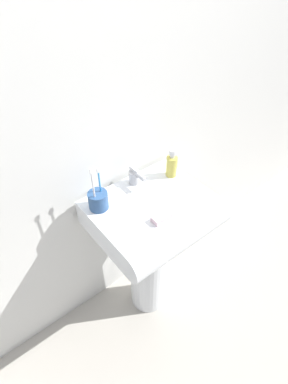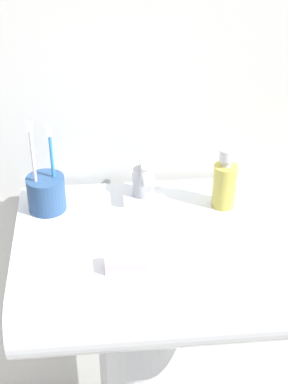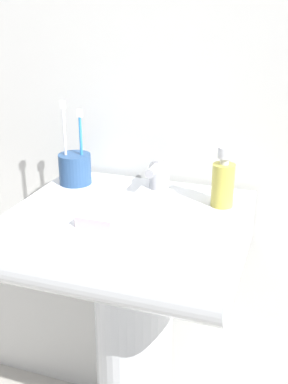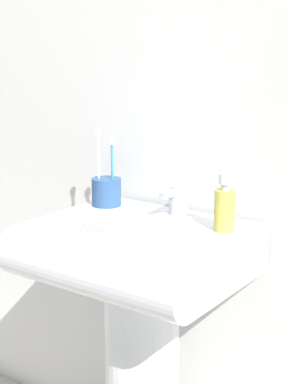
% 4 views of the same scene
% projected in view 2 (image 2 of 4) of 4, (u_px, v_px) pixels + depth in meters
% --- Properties ---
extents(wall_back, '(5.00, 0.05, 2.40)m').
position_uv_depth(wall_back, '(128.00, 12.00, 1.23)').
color(wall_back, silver).
rests_on(wall_back, ground).
extents(sink_pedestal, '(0.20, 0.20, 0.68)m').
position_uv_depth(sink_pedestal, '(140.00, 378.00, 1.49)').
color(sink_pedestal, white).
rests_on(sink_pedestal, ground).
extents(sink_basin, '(0.52, 0.45, 0.13)m').
position_uv_depth(sink_basin, '(141.00, 267.00, 1.23)').
color(sink_basin, white).
rests_on(sink_basin, sink_pedestal).
extents(faucet, '(0.05, 0.11, 0.08)m').
position_uv_depth(faucet, '(144.00, 181.00, 1.33)').
color(faucet, '#B7B7BC').
rests_on(faucet, sink_basin).
extents(toothbrush_cup, '(0.08, 0.08, 0.22)m').
position_uv_depth(toothbrush_cup, '(46.00, 192.00, 1.28)').
color(toothbrush_cup, '#2D5184').
rests_on(toothbrush_cup, sink_basin).
extents(soap_bottle, '(0.05, 0.05, 0.14)m').
position_uv_depth(soap_bottle, '(225.00, 183.00, 1.29)').
color(soap_bottle, gold).
rests_on(soap_bottle, sink_basin).
extents(bar_soap, '(0.08, 0.04, 0.02)m').
position_uv_depth(bar_soap, '(126.00, 263.00, 1.13)').
color(bar_soap, silver).
rests_on(bar_soap, sink_basin).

